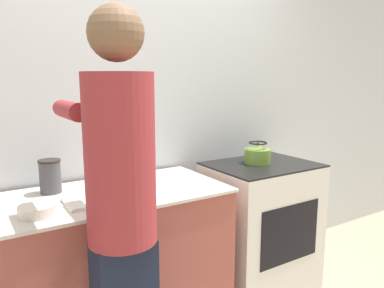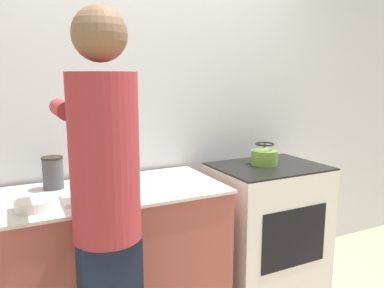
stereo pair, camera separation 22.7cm
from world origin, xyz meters
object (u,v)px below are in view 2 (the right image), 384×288
object	(u,v)px
person	(106,201)
kettle	(264,156)
canister_jar	(53,173)
oven	(267,228)
cutting_board	(97,196)
knife	(103,195)

from	to	relation	value
person	kettle	bearing A→B (deg)	23.23
person	canister_jar	bearing A→B (deg)	100.91
oven	kettle	world-z (taller)	kettle
person	canister_jar	distance (m)	0.73
oven	cutting_board	xyz separation A→B (m)	(-1.23, -0.07, 0.44)
person	knife	size ratio (longest dim) A/B	8.38
person	cutting_board	bearing A→B (deg)	83.20
knife	kettle	size ratio (longest dim) A/B	1.16
knife	canister_jar	distance (m)	0.39
cutting_board	canister_jar	distance (m)	0.36
person	knife	world-z (taller)	person
cutting_board	knife	size ratio (longest dim) A/B	1.65
oven	canister_jar	distance (m)	1.53
cutting_board	canister_jar	world-z (taller)	canister_jar
oven	kettle	xyz separation A→B (m)	(-0.01, 0.04, 0.53)
kettle	canister_jar	distance (m)	1.41
oven	kettle	bearing A→B (deg)	111.27
person	cutting_board	xyz separation A→B (m)	(0.05, 0.43, -0.11)
cutting_board	kettle	size ratio (longest dim) A/B	1.91
kettle	canister_jar	size ratio (longest dim) A/B	0.98
oven	person	world-z (taller)	person
person	knife	bearing A→B (deg)	78.85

